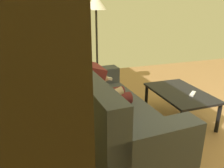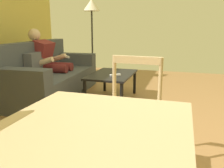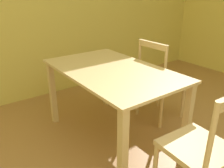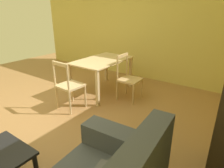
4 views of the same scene
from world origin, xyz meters
name	(u,v)px [view 4 (image 4 of 4)]	position (x,y,z in m)	size (l,w,h in m)	color
ground_plane	(39,117)	(0.00, 0.00, 0.00)	(8.28, 8.28, 0.00)	#9E7042
wall_side	(129,25)	(-3.08, 0.00, 1.39)	(0.12, 6.28, 2.78)	#D2BE5D
dining_table	(102,65)	(-1.59, 0.22, 0.64)	(1.37, 0.84, 0.76)	#D1B27F
dining_chair_near_wall	(129,79)	(-1.59, 0.90, 0.45)	(0.43, 0.43, 0.94)	tan
dining_chair_facing_couch	(69,86)	(-0.57, 0.21, 0.47)	(0.44, 0.44, 0.94)	#D1B27F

